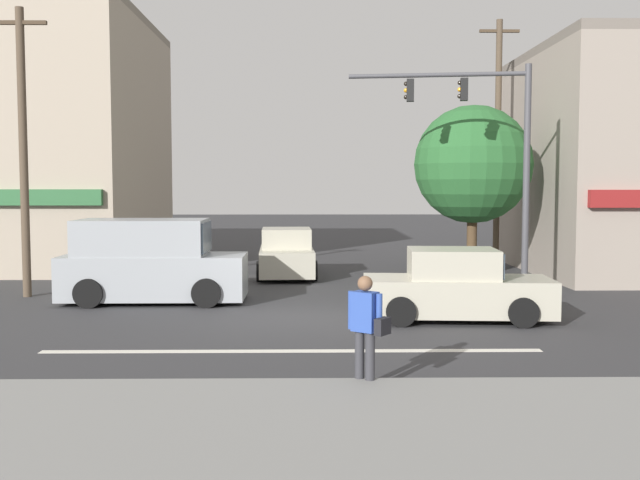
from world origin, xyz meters
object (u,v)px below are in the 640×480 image
object	(u,v)px
sedan_parked_curbside	(286,255)
sedan_crossing_rightbound	(456,288)
utility_pole_far_right	(498,141)
pedestrian_foreground_with_bag	(366,325)
van_crossing_leftbound	(151,263)
utility_pole_near_left	(23,148)
traffic_light_mast	(490,141)
street_tree	(473,165)

from	to	relation	value
sedan_parked_curbside	sedan_crossing_rightbound	bearing A→B (deg)	-63.62
utility_pole_far_right	sedan_parked_curbside	xyz separation A→B (m)	(-7.43, -2.26, -3.83)
sedan_parked_curbside	pedestrian_foreground_with_bag	size ratio (longest dim) A/B	2.49
sedan_crossing_rightbound	utility_pole_far_right	bearing A→B (deg)	71.44
sedan_crossing_rightbound	pedestrian_foreground_with_bag	size ratio (longest dim) A/B	2.52
van_crossing_leftbound	sedan_parked_curbside	size ratio (longest dim) A/B	1.11
utility_pole_far_right	van_crossing_leftbound	size ratio (longest dim) A/B	1.90
sedan_parked_curbside	utility_pole_near_left	bearing A→B (deg)	-147.22
van_crossing_leftbound	utility_pole_far_right	bearing A→B (deg)	35.40
sedan_crossing_rightbound	pedestrian_foreground_with_bag	xyz separation A→B (m)	(-2.41, -5.63, 0.24)
traffic_light_mast	sedan_parked_curbside	xyz separation A→B (m)	(-5.62, 4.10, -3.46)
street_tree	sedan_parked_curbside	distance (m)	6.64
utility_pole_far_right	pedestrian_foreground_with_bag	xyz separation A→B (m)	(-5.86, -15.91, -3.59)
utility_pole_near_left	utility_pole_far_right	size ratio (longest dim) A/B	0.87
van_crossing_leftbound	traffic_light_mast	bearing A→B (deg)	8.04
street_tree	van_crossing_leftbound	xyz separation A→B (m)	(-9.23, -4.78, -2.62)
sedan_crossing_rightbound	traffic_light_mast	bearing A→B (deg)	67.26
traffic_light_mast	van_crossing_leftbound	world-z (taller)	traffic_light_mast
utility_pole_far_right	street_tree	bearing A→B (deg)	-117.69
traffic_light_mast	van_crossing_leftbound	size ratio (longest dim) A/B	1.35
street_tree	utility_pole_far_right	world-z (taller)	utility_pole_far_right
utility_pole_far_right	sedan_crossing_rightbound	distance (m)	11.49
traffic_light_mast	sedan_parked_curbside	world-z (taller)	traffic_light_mast
sedan_parked_curbside	pedestrian_foreground_with_bag	xyz separation A→B (m)	(1.57, -13.65, 0.24)
utility_pole_near_left	pedestrian_foreground_with_bag	size ratio (longest dim) A/B	4.55
utility_pole_far_right	pedestrian_foreground_with_bag	size ratio (longest dim) A/B	5.25
utility_pole_near_left	sedan_parked_curbside	distance (m)	8.71
sedan_parked_curbside	sedan_crossing_rightbound	distance (m)	8.95
street_tree	sedan_parked_curbside	bearing A→B (deg)	174.45
van_crossing_leftbound	sedan_parked_curbside	xyz separation A→B (m)	(3.29, 5.36, -0.29)
utility_pole_far_right	pedestrian_foreground_with_bag	world-z (taller)	utility_pole_far_right
van_crossing_leftbound	sedan_crossing_rightbound	distance (m)	7.74
utility_pole_far_right	pedestrian_foreground_with_bag	bearing A→B (deg)	-110.23
street_tree	traffic_light_mast	bearing A→B (deg)	-95.20
pedestrian_foreground_with_bag	traffic_light_mast	bearing A→B (deg)	67.00
utility_pole_near_left	pedestrian_foreground_with_bag	distance (m)	12.84
utility_pole_near_left	utility_pole_far_right	world-z (taller)	utility_pole_far_right
traffic_light_mast	van_crossing_leftbound	distance (m)	9.54
traffic_light_mast	van_crossing_leftbound	bearing A→B (deg)	-171.96
utility_pole_near_left	sedan_crossing_rightbound	bearing A→B (deg)	-18.66
utility_pole_near_left	sedan_crossing_rightbound	xyz separation A→B (m)	(10.78, -3.64, -3.24)
utility_pole_far_right	sedan_parked_curbside	size ratio (longest dim) A/B	2.11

